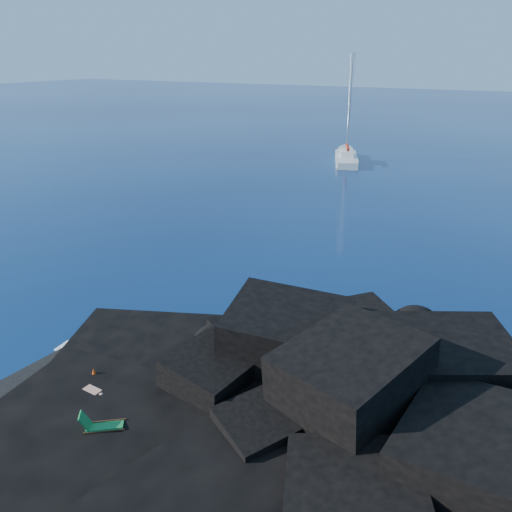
% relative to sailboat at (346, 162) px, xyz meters
% --- Properties ---
extents(ground, '(400.00, 400.00, 0.00)m').
position_rel_sailboat_xyz_m(ground, '(2.36, -50.36, 0.00)').
color(ground, '#030E32').
rests_on(ground, ground).
extents(headland, '(24.00, 24.00, 3.60)m').
position_rel_sailboat_xyz_m(headland, '(15.36, -47.36, 0.00)').
color(headland, black).
rests_on(headland, ground).
extents(beach, '(9.08, 6.86, 0.70)m').
position_rel_sailboat_xyz_m(beach, '(6.86, -49.86, 0.00)').
color(beach, black).
rests_on(beach, ground).
extents(surf_foam, '(10.00, 8.00, 0.06)m').
position_rel_sailboat_xyz_m(surf_foam, '(7.36, -45.36, 0.00)').
color(surf_foam, white).
rests_on(surf_foam, ground).
extents(sailboat, '(6.89, 12.59, 13.08)m').
position_rel_sailboat_xyz_m(sailboat, '(0.00, 0.00, 0.00)').
color(sailboat, silver).
rests_on(sailboat, ground).
extents(deck_chair, '(1.55, 1.38, 1.00)m').
position_rel_sailboat_xyz_m(deck_chair, '(8.54, -51.33, 0.85)').
color(deck_chair, '#197235').
rests_on(deck_chair, beach).
extents(towel, '(2.00, 1.04, 0.05)m').
position_rel_sailboat_xyz_m(towel, '(6.57, -50.00, 0.38)').
color(towel, white).
rests_on(towel, beach).
extents(sunbather, '(1.88, 0.61, 0.27)m').
position_rel_sailboat_xyz_m(sunbather, '(6.57, -50.00, 0.53)').
color(sunbather, tan).
rests_on(sunbather, towel).
extents(marker_cone, '(0.35, 0.35, 0.54)m').
position_rel_sailboat_xyz_m(marker_cone, '(5.86, -49.18, 0.62)').
color(marker_cone, '#EA430C').
rests_on(marker_cone, beach).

